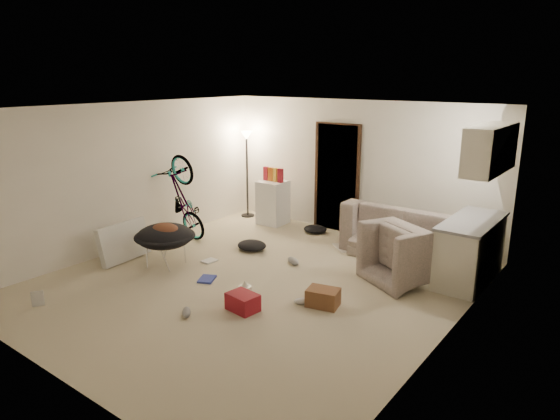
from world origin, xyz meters
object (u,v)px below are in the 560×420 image
Objects in this scene: floor_lamp at (247,156)px; mini_fridge at (273,202)px; kitchen_counter at (470,251)px; tv_box at (124,242)px; saucer_chair at (165,241)px; juicer at (245,291)px; drink_case_b at (243,302)px; drink_case_a at (323,297)px; armchair at (411,259)px; sofa at (408,237)px; bicycle at (184,217)px.

mini_fridge is at bearing -7.48° from floor_lamp.
kitchen_counter reaches higher than tv_box.
saucer_chair reaches higher than tv_box.
floor_lamp is 1.91× the size of saucer_chair.
kitchen_counter is 5.92× the size of juicer.
saucer_chair reaches higher than drink_case_b.
tv_box is (-4.73, -2.55, -0.13)m from kitchen_counter.
drink_case_a is 1.05× the size of drink_case_b.
kitchen_counter is 1.59× the size of tv_box.
saucer_chair is (-3.31, -1.80, 0.08)m from armchair.
bicycle reaches higher than sofa.
floor_lamp is 2.06× the size of mini_fridge.
floor_lamp is at bearing 6.01° from bicycle.
mini_fridge is 2.25× the size of drink_case_b.
bicycle reaches higher than kitchen_counter.
sofa is 3.12m from juicer.
bicycle is 1.32m from tv_box.
mini_fridge is (0.66, 1.79, 0.01)m from bicycle.
saucer_chair is at bearing 12.74° from tv_box.
tv_box is 2.54m from juicer.
sofa is at bearing 44.02° from saucer_chair.
drink_case_b is (2.74, -0.21, -0.20)m from tv_box.
floor_lamp is 3.21m from saucer_chair.
drink_case_a is 1.06m from juicer.
kitchen_counter reaches higher than sofa.
mini_fridge is (0.76, -0.10, -0.87)m from floor_lamp.
floor_lamp is 3.83m from sofa.
mini_fridge is 3.85m from drink_case_a.
saucer_chair is at bearing 42.68° from sofa.
mini_fridge is 0.93× the size of tv_box.
floor_lamp is at bearing -4.44° from sofa.
floor_lamp reaches higher than kitchen_counter.
saucer_chair is 2.78m from drink_case_a.
armchair is at bearing -20.26° from mini_fridge.
kitchen_counter is 1.54× the size of armchair.
bicycle is at bearing 124.54° from saucer_chair.
saucer_chair is (0.74, -1.07, -0.03)m from bicycle.
juicer is at bearing 133.65° from drink_case_b.
drink_case_b is at bearing -12.70° from saucer_chair.
saucer_chair is at bearing 174.69° from juicer.
tv_box is at bearing -177.02° from bicycle.
sofa is at bearing -61.83° from bicycle.
sofa is at bearing -37.05° from armchair.
sofa is at bearing 34.31° from tv_box.
bicycle reaches higher than drink_case_a.
armchair is 1.04× the size of tv_box.
juicer is at bearing -3.83° from tv_box.
kitchen_counter reaches higher than juicer.
drink_case_a is at bearing 2.89° from tv_box.
armchair is at bearing -143.10° from kitchen_counter.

